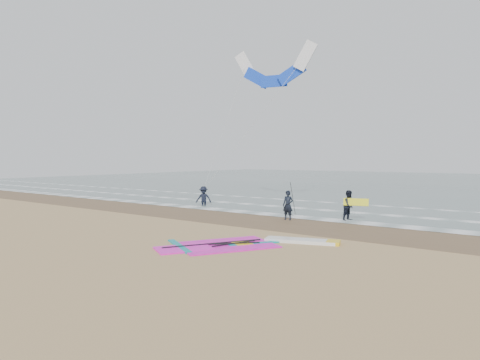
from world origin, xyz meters
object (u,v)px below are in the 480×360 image
Objects in this scene: person_wading at (204,194)px; surf_kite at (274,71)px; person_walking at (349,206)px; person_standing at (288,205)px; windsurf_rig at (247,244)px.

surf_kite is (4.33, 2.28, 8.35)m from person_wading.
person_standing is at bearing 141.49° from person_walking.
person_standing is at bearing 107.09° from windsurf_rig.
surf_kite is (-5.99, 11.50, 9.17)m from windsurf_rig.
person_walking reaches higher than person_standing.
person_standing is at bearing -45.74° from person_wading.
surf_kite is (-3.93, 4.79, 8.41)m from person_standing.
person_standing is 10.44m from surf_kite.
person_wading reaches higher than person_standing.
person_wading is (-8.26, 2.51, 0.05)m from person_standing.
windsurf_rig is at bearing -165.89° from person_walking.
person_wading is 9.68m from surf_kite.
person_standing reaches higher than windsurf_rig.
surf_kite reaches higher than person_walking.
person_walking is (2.76, 1.77, 0.01)m from person_standing.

